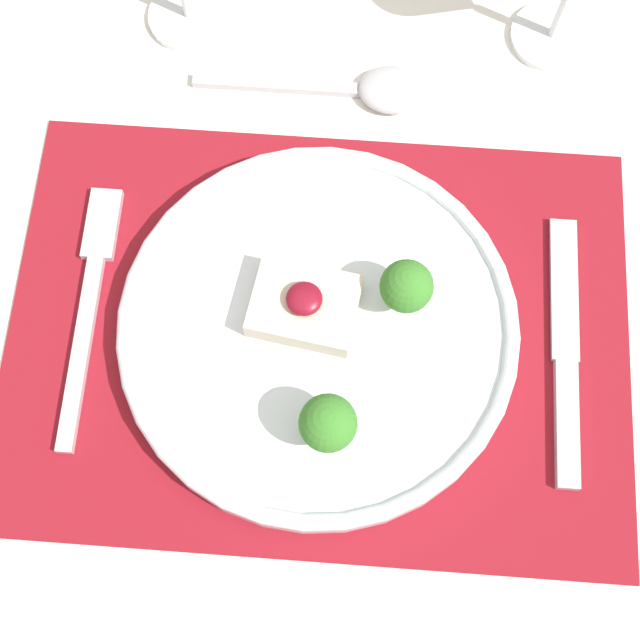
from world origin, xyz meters
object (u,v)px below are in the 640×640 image
(dinner_plate, at_px, (321,325))
(spoon, at_px, (368,89))
(knife, at_px, (566,366))
(fork, at_px, (91,295))

(dinner_plate, relative_size, spoon, 1.54)
(knife, height_order, spoon, spoon)
(spoon, bearing_deg, knife, -58.13)
(fork, height_order, knife, knife)
(fork, xyz_separation_m, spoon, (0.19, 0.19, 0.00))
(dinner_plate, bearing_deg, fork, 175.20)
(dinner_plate, height_order, spoon, dinner_plate)
(fork, distance_m, knife, 0.35)
(dinner_plate, xyz_separation_m, knife, (0.18, -0.02, -0.01))
(fork, relative_size, knife, 1.00)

